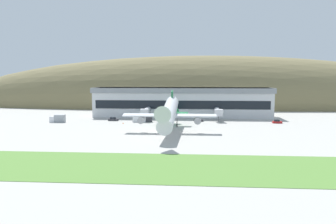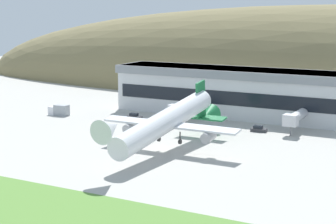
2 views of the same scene
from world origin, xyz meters
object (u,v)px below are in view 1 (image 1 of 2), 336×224
(service_car_0, at_px, (113,119))
(service_car_1, at_px, (198,120))
(terminal_building, at_px, (182,100))
(service_car_2, at_px, (277,122))
(fuel_truck, at_px, (142,119))
(jetway_1, at_px, (218,112))
(cargo_airplane, at_px, (169,113))
(box_truck, at_px, (58,119))
(traffic_cone_0, at_px, (123,123))
(jetway_0, at_px, (146,111))

(service_car_0, xyz_separation_m, service_car_1, (37.22, 0.47, -0.01))
(terminal_building, relative_size, service_car_2, 22.13)
(service_car_2, height_order, fuel_truck, fuel_truck)
(service_car_1, bearing_deg, service_car_0, -179.28)
(jetway_1, height_order, service_car_0, jetway_1)
(terminal_building, bearing_deg, service_car_0, -148.32)
(cargo_airplane, relative_size, box_truck, 7.70)
(fuel_truck, bearing_deg, box_truck, -174.43)
(cargo_airplane, distance_m, fuel_truck, 29.96)
(jetway_1, distance_m, service_car_2, 24.92)
(box_truck, distance_m, traffic_cone_0, 28.74)
(jetway_1, distance_m, service_car_0, 46.01)
(box_truck, bearing_deg, terminal_building, 25.17)
(terminal_building, distance_m, traffic_cone_0, 36.39)
(terminal_building, height_order, jetway_0, terminal_building)
(service_car_1, height_order, box_truck, box_truck)
(jetway_0, height_order, jetway_1, same)
(cargo_airplane, bearing_deg, traffic_cone_0, 135.32)
(jetway_1, distance_m, fuel_truck, 33.16)
(jetway_1, xyz_separation_m, service_car_2, (23.97, -5.93, -3.40))
(service_car_0, distance_m, service_car_2, 69.76)
(jetway_1, xyz_separation_m, cargo_airplane, (-19.06, -32.49, 2.86))
(terminal_building, relative_size, jetway_0, 6.17)
(cargo_airplane, height_order, traffic_cone_0, cargo_airplane)
(fuel_truck, bearing_deg, service_car_1, 7.49)
(jetway_0, relative_size, service_car_0, 3.18)
(service_car_1, relative_size, service_car_2, 1.08)
(jetway_0, xyz_separation_m, cargo_airplane, (12.58, -32.00, 2.86))
(terminal_building, xyz_separation_m, service_car_1, (7.70, -17.75, -7.23))
(box_truck, bearing_deg, cargo_airplane, -24.90)
(service_car_1, xyz_separation_m, fuel_truck, (-23.93, -3.15, 0.77))
(service_car_0, bearing_deg, fuel_truck, -11.41)
(jetway_0, bearing_deg, fuel_truck, -98.08)
(terminal_building, relative_size, service_car_0, 19.61)
(terminal_building, distance_m, fuel_truck, 27.24)
(service_car_0, relative_size, traffic_cone_0, 7.53)
(service_car_0, distance_m, box_truck, 23.20)
(jetway_0, bearing_deg, cargo_airplane, -68.54)
(jetway_0, relative_size, service_car_2, 3.59)
(service_car_0, height_order, service_car_1, service_car_0)
(jetway_0, bearing_deg, traffic_cone_0, -123.68)
(jetway_0, bearing_deg, service_car_0, -167.70)
(service_car_0, bearing_deg, box_truck, -164.60)
(service_car_0, distance_m, fuel_truck, 13.58)
(fuel_truck, bearing_deg, service_car_2, 0.32)
(jetway_1, relative_size, service_car_1, 3.11)
(terminal_building, height_order, service_car_2, terminal_building)
(terminal_building, distance_m, jetway_1, 22.22)
(cargo_airplane, xyz_separation_m, service_car_1, (10.53, 29.39, -6.20))
(service_car_1, relative_size, traffic_cone_0, 7.19)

